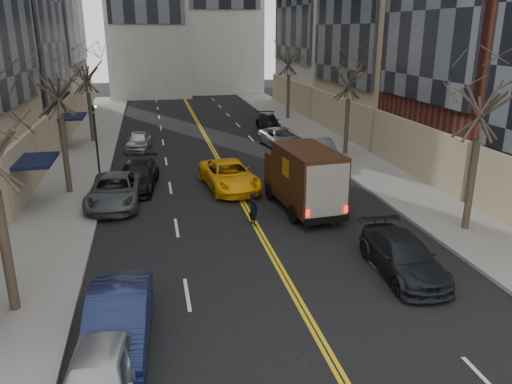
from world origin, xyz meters
TOP-DOWN VIEW (x-y plane):
  - sidewalk_left at (-9.00, 27.00)m, footprint 4.00×66.00m
  - sidewalk_right at (9.00, 27.00)m, footprint 4.00×66.00m
  - tree_lf_mid at (-8.80, 20.00)m, footprint 3.20×3.20m
  - tree_lf_far at (-8.80, 33.00)m, footprint 3.20×3.20m
  - tree_rt_near at (8.80, 11.00)m, footprint 3.20×3.20m
  - tree_rt_mid at (8.80, 25.00)m, footprint 3.20×3.20m
  - tree_rt_far at (8.80, 40.00)m, footprint 3.20×3.20m
  - traffic_signal at (-7.39, 22.00)m, footprint 0.29×0.26m
  - ups_truck at (2.67, 15.09)m, footprint 2.72×5.90m
  - observer_sedan at (4.20, 7.91)m, footprint 2.13×4.83m
  - taxi at (-0.30, 19.19)m, footprint 3.10×5.66m
  - pedestrian at (-0.08, 13.65)m, footprint 0.55×0.66m
  - parked_lf_a at (-5.87, 3.25)m, footprint 2.17×4.46m
  - parked_lf_b at (-5.54, 5.62)m, footprint 1.94×4.81m
  - parked_lf_c at (-6.30, 17.73)m, footprint 2.82×5.51m
  - parked_lf_d at (-5.24, 20.25)m, footprint 2.67×5.22m
  - parked_lf_e at (-5.29, 29.84)m, footprint 2.03×4.05m
  - parked_rt_a at (6.30, 23.24)m, footprint 1.86×4.90m
  - parked_rt_b at (5.10, 28.36)m, footprint 2.96×5.36m
  - parked_rt_c at (5.70, 35.37)m, footprint 2.40×4.78m

SIDE VIEW (x-z plane):
  - sidewalk_left at x=-9.00m, z-range 0.00..0.15m
  - sidewalk_right at x=9.00m, z-range 0.00..0.15m
  - parked_lf_e at x=-5.29m, z-range 0.00..1.32m
  - parked_rt_c at x=5.70m, z-range 0.00..1.33m
  - observer_sedan at x=4.20m, z-range 0.00..1.38m
  - parked_rt_b at x=5.10m, z-range 0.00..1.42m
  - parked_lf_d at x=-5.24m, z-range 0.00..1.45m
  - parked_lf_a at x=-5.87m, z-range 0.00..1.47m
  - parked_lf_c at x=-6.30m, z-range 0.00..1.49m
  - taxi at x=-0.30m, z-range 0.00..1.50m
  - pedestrian at x=-0.08m, z-range 0.00..1.54m
  - parked_lf_b at x=-5.54m, z-range 0.00..1.55m
  - parked_rt_a at x=6.30m, z-range 0.00..1.59m
  - ups_truck at x=2.67m, z-range 0.01..3.16m
  - traffic_signal at x=-7.39m, z-range 0.47..5.17m
  - tree_lf_far at x=-8.80m, z-range 1.97..10.08m
  - tree_rt_mid at x=8.80m, z-range 2.01..10.33m
  - tree_rt_near at x=8.80m, z-range 2.10..10.81m
  - tree_lf_mid at x=-8.80m, z-range 2.14..11.05m
  - tree_rt_far at x=8.80m, z-range 2.19..11.29m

